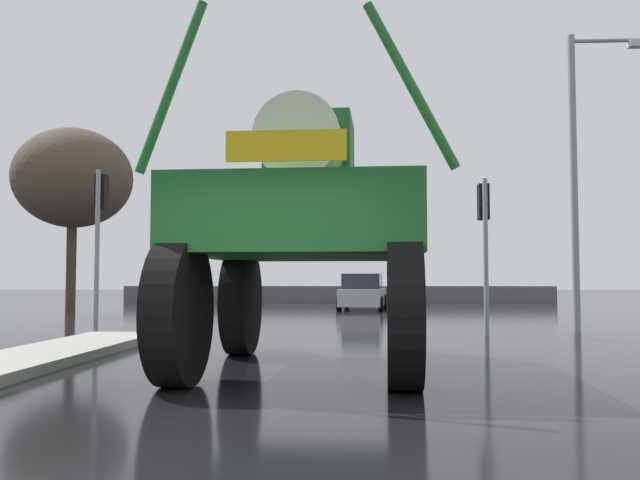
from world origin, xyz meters
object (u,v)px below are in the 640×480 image
sedan_ahead (363,293)px  traffic_signal_far_left (420,253)px  traffic_signal_near_left (100,214)px  traffic_signal_near_right (484,221)px  streetlight_near_right (580,164)px  bare_tree_left (73,178)px  oversize_sprayer (307,230)px

sedan_ahead → traffic_signal_far_left: size_ratio=1.22×
traffic_signal_near_left → traffic_signal_near_right: (9.13, 0.00, -0.22)m
streetlight_near_right → bare_tree_left: 18.01m
sedan_ahead → traffic_signal_far_left: 5.01m
sedan_ahead → streetlight_near_right: (5.24, -12.19, 3.40)m
sedan_ahead → traffic_signal_near_right: traffic_signal_near_right is taller
oversize_sprayer → streetlight_near_right: streetlight_near_right is taller
traffic_signal_near_left → streetlight_near_right: streetlight_near_right is taller
traffic_signal_near_right → traffic_signal_far_left: size_ratio=1.04×
streetlight_near_right → bare_tree_left: streetlight_near_right is taller
streetlight_near_right → traffic_signal_near_left: bearing=-175.9°
oversize_sprayer → streetlight_near_right: size_ratio=0.74×
traffic_signal_near_left → bare_tree_left: (-4.48, 8.82, 2.21)m
sedan_ahead → bare_tree_left: size_ratio=0.61×
sedan_ahead → traffic_signal_far_left: traffic_signal_far_left is taller
sedan_ahead → traffic_signal_near_left: (-6.40, -13.03, 2.14)m
sedan_ahead → streetlight_near_right: streetlight_near_right is taller
traffic_signal_near_right → streetlight_near_right: bearing=18.5°
sedan_ahead → bare_tree_left: (-10.88, -4.21, 4.35)m
traffic_signal_far_left → bare_tree_left: size_ratio=0.50×
traffic_signal_far_left → streetlight_near_right: streetlight_near_right is taller
traffic_signal_near_right → bare_tree_left: (-13.61, 8.82, 2.43)m
bare_tree_left → sedan_ahead: bearing=21.1°
traffic_signal_far_left → streetlight_near_right: bearing=-81.2°
traffic_signal_near_right → oversize_sprayer: bearing=-120.8°
traffic_signal_near_right → sedan_ahead: bearing=101.8°
sedan_ahead → streetlight_near_right: size_ratio=0.58×
bare_tree_left → streetlight_near_right: bearing=-26.3°
sedan_ahead → traffic_signal_near_left: size_ratio=1.09×
oversize_sprayer → traffic_signal_far_left: (3.72, 22.94, 0.55)m
sedan_ahead → traffic_signal_near_right: bearing=-162.6°
oversize_sprayer → traffic_signal_near_left: (-5.45, 6.16, 0.85)m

